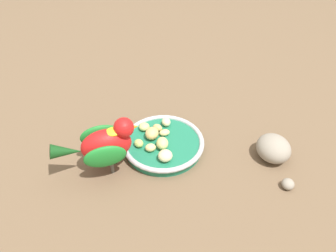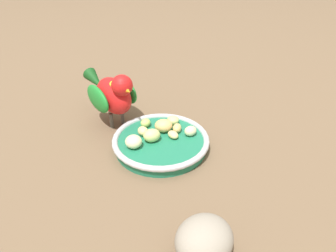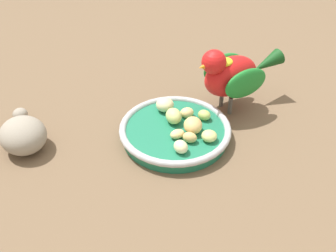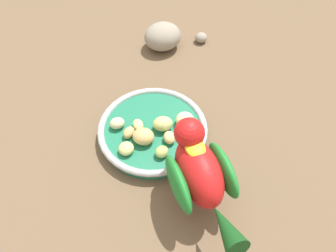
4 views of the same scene
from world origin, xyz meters
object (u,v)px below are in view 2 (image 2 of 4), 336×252
Objects in this scene: apple_piece_1 at (152,136)px; parrot at (113,93)px; apple_piece_0 at (146,123)px; apple_piece_3 at (191,131)px; apple_piece_5 at (134,142)px; apple_piece_2 at (162,126)px; apple_piece_4 at (173,135)px; apple_piece_6 at (177,128)px; apple_piece_8 at (143,131)px; feeding_bowl at (161,143)px; rock_large at (204,240)px; apple_piece_7 at (173,120)px.

apple_piece_1 is 0.19× the size of parrot.
apple_piece_1 is 0.15m from parrot.
apple_piece_3 is at bearing -34.56° from apple_piece_0.
apple_piece_0 is at bearing 60.78° from apple_piece_5.
apple_piece_2 is 1.44× the size of apple_piece_4.
apple_piece_1 is at bearing -160.75° from apple_piece_6.
apple_piece_0 is at bearing 68.59° from apple_piece_8.
feeding_bowl is 0.27m from rock_large.
apple_piece_1 is at bearing -88.63° from apple_piece_0.
feeding_bowl is at bearing 10.48° from parrot.
apple_piece_0 is 0.63× the size of apple_piece_2.
apple_piece_7 is 0.33m from rock_large.
apple_piece_3 is 0.80× the size of apple_piece_5.
apple_piece_6 is at bearing -90.77° from apple_piece_7.
apple_piece_0 reaches higher than feeding_bowl.
apple_piece_6 is at bearing 81.21° from rock_large.
apple_piece_0 is 0.71× the size of apple_piece_5.
apple_piece_1 is 0.08m from apple_piece_7.
rock_large is at bearing -90.70° from feeding_bowl.
apple_piece_7 is at bearing 113.21° from apple_piece_3.
feeding_bowl is 7.45× the size of apple_piece_7.
apple_piece_5 is 1.36× the size of apple_piece_6.
apple_piece_2 reaches higher than feeding_bowl.
apple_piece_0 is 0.06m from apple_piece_1.
apple_piece_0 is 0.67× the size of apple_piece_1.
apple_piece_6 is at bearing 19.25° from apple_piece_1.
apple_piece_1 is at bearing -179.15° from apple_piece_4.
apple_piece_1 is 1.06× the size of apple_piece_5.
apple_piece_5 is at bearing -175.25° from apple_piece_3.
apple_piece_1 reaches higher than apple_piece_4.
apple_piece_7 is (0.02, 0.06, 0.00)m from apple_piece_4.
apple_piece_7 is at bearing 19.82° from apple_piece_8.
apple_piece_5 is 0.18× the size of parrot.
parrot is (-0.06, 0.07, 0.05)m from apple_piece_0.
apple_piece_5 is at bearing 102.30° from rock_large.
apple_piece_1 reaches higher than apple_piece_8.
rock_large is at bearing -86.62° from apple_piece_1.
feeding_bowl is 2.31× the size of rock_large.
apple_piece_7 is 0.31× the size of rock_large.
apple_piece_4 is 0.03m from apple_piece_6.
apple_piece_1 is 0.04m from apple_piece_2.
apple_piece_1 is 0.03m from apple_piece_8.
apple_piece_1 is at bearing -64.84° from apple_piece_8.
parrot is at bearing 150.50° from apple_piece_7.
feeding_bowl is at bearing -43.09° from apple_piece_8.
parrot is 2.21× the size of rock_large.
apple_piece_5 is 1.31× the size of apple_piece_8.
apple_piece_4 is (0.05, 0.00, -0.01)m from apple_piece_1.
parrot is at bearing 130.94° from apple_piece_4.
apple_piece_5 reaches higher than apple_piece_6.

